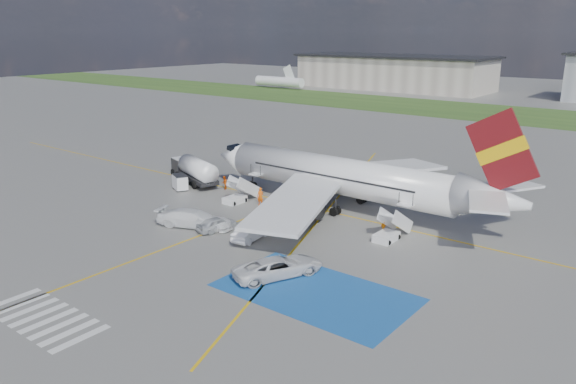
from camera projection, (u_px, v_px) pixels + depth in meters
name	position (u px, v px, depth m)	size (l,w,h in m)	color
ground	(249.00, 244.00, 49.14)	(400.00, 400.00, 0.00)	#60605E
grass_strip	(544.00, 117.00, 120.91)	(400.00, 30.00, 0.01)	#2D4C1E
taxiway_line_main	(326.00, 211.00, 58.21)	(120.00, 0.20, 0.01)	gold
taxiway_line_cross	(118.00, 266.00, 44.55)	(0.20, 60.00, 0.01)	gold
taxiway_line_diag	(326.00, 211.00, 58.21)	(0.20, 60.00, 0.01)	gold
staging_box	(315.00, 292.00, 40.19)	(14.00, 8.00, 0.01)	#194F98
crosswalk	(44.00, 318.00, 36.61)	(9.00, 4.00, 0.01)	silver
terminal_west	(393.00, 73.00, 178.60)	(60.00, 22.00, 10.00)	gray
airliner	(350.00, 178.00, 57.88)	(36.81, 32.95, 11.92)	silver
airstairs_fwd	(237.00, 196.00, 61.18)	(1.90, 5.20, 3.60)	silver
airstairs_aft	(389.00, 233.00, 50.21)	(1.90, 5.20, 3.60)	silver
fuel_tanker	(194.00, 172.00, 68.66)	(9.67, 5.54, 3.21)	black
gpu_cart	(180.00, 183.00, 65.73)	(2.55, 2.14, 1.82)	silver
car_silver_a	(217.00, 224.00, 52.31)	(1.58, 3.92, 1.33)	#B7B9BE
car_silver_b	(251.00, 232.00, 50.12)	(1.53, 4.39, 1.44)	silver
van_white_a	(278.00, 264.00, 42.56)	(2.47, 5.36, 2.01)	silver
van_white_b	(195.00, 216.00, 53.21)	(2.31, 5.68, 2.23)	white
crew_fwd	(260.00, 196.00, 59.85)	(0.72, 0.47, 1.97)	#EF5C0C
crew_nose	(224.00, 183.00, 65.96)	(0.78, 0.61, 1.60)	#DE510B
crew_aft	(384.00, 225.00, 51.18)	(1.15, 0.48, 1.96)	orange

